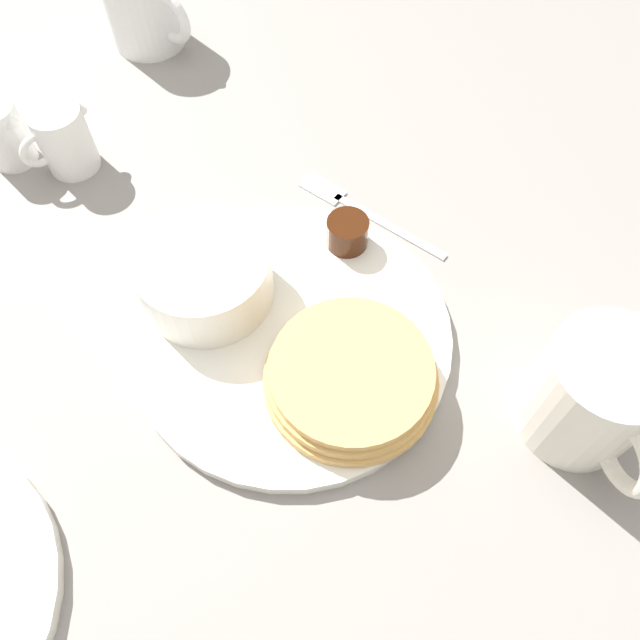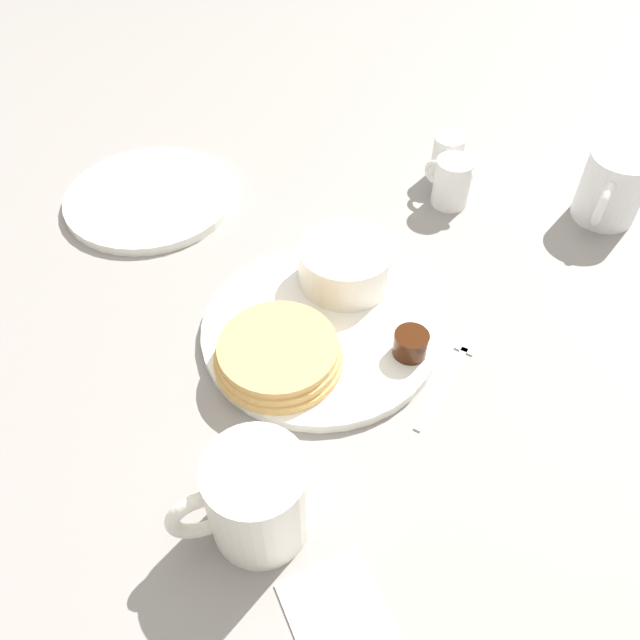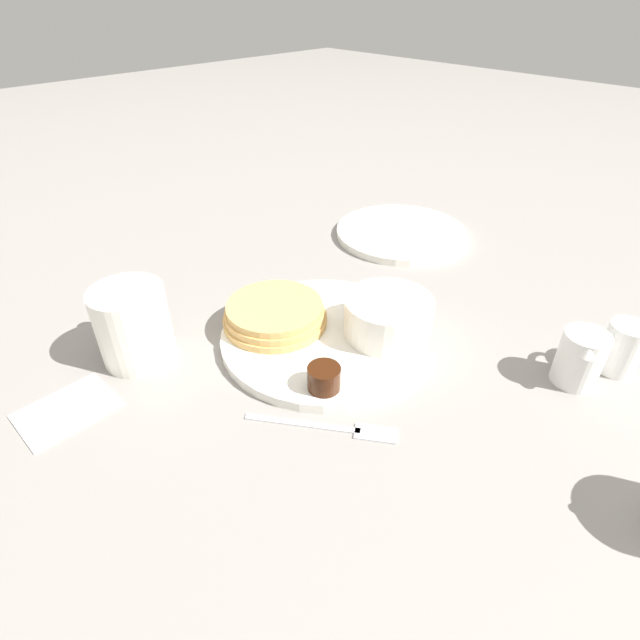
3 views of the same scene
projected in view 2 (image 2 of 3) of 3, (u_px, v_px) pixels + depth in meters
The scene contains 13 objects.
ground_plane at pixel (320, 333), 0.67m from camera, with size 4.00×4.00×0.00m, color gray.
plate at pixel (320, 329), 0.67m from camera, with size 0.25×0.25×0.01m.
pancake_stack at pixel (278, 354), 0.62m from camera, with size 0.13×0.13×0.03m.
bowl at pixel (346, 262), 0.69m from camera, with size 0.11×0.11×0.05m.
syrup_cup at pixel (411, 344), 0.63m from camera, with size 0.04×0.04×0.03m.
butter_ramekin at pixel (364, 261), 0.70m from camera, with size 0.04×0.04×0.04m.
coffee_mug at pixel (255, 499), 0.49m from camera, with size 0.08×0.11×0.09m.
creamer_pitcher_near at pixel (452, 182), 0.80m from camera, with size 0.07×0.05×0.07m.
creamer_pitcher_far at pixel (447, 156), 0.84m from camera, with size 0.05×0.05×0.06m.
fork at pixel (457, 361), 0.64m from camera, with size 0.10×0.13×0.00m.
napkin at pixel (340, 623), 0.47m from camera, with size 0.09×0.07×0.00m.
second_mug at pixel (612, 188), 0.77m from camera, with size 0.08×0.10×0.09m.
far_plate at pixel (150, 197), 0.82m from camera, with size 0.22×0.22×0.01m.
Camera 2 is at (0.41, -0.17, 0.50)m, focal length 35.00 mm.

